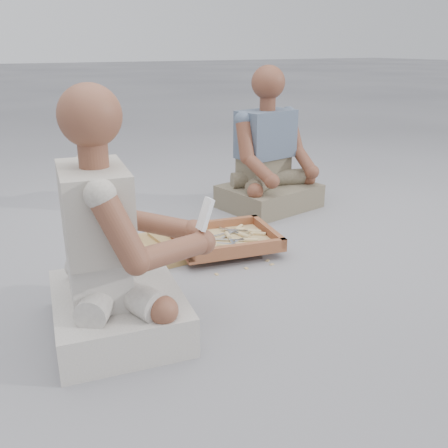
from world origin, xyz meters
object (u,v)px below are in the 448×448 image
craftsman (112,254)px  carved_panel (179,244)px  companion (269,162)px  tool_tray (226,239)px

craftsman → carved_panel: bearing=148.1°
carved_panel → companion: bearing=25.2°
carved_panel → craftsman: size_ratio=0.70×
craftsman → companion: 1.66m
companion → tool_tray: bearing=30.3°
tool_tray → craftsman: craftsman is taller
craftsman → companion: bearing=135.0°
companion → craftsman: bearing=26.0°
tool_tray → craftsman: size_ratio=0.62×
craftsman → companion: (1.33, 1.00, -0.01)m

